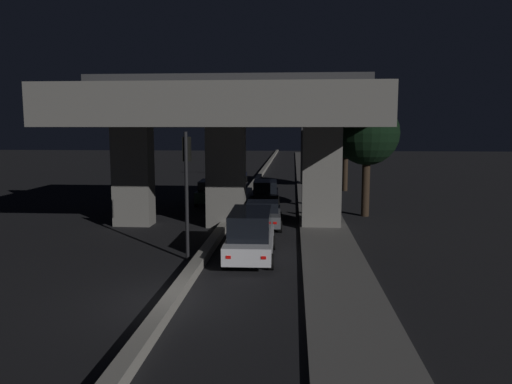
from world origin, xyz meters
The scene contains 16 objects.
ground_plane centered at (0.00, 0.00, 0.00)m, with size 200.00×200.00×0.00m, color black.
median_divider centered at (0.00, 35.00, 0.18)m, with size 0.44×126.00×0.36m, color gray.
sidewalk_right centered at (5.16, 28.00, 0.06)m, with size 2.49×126.00×0.13m, color #5B5956.
elevated_overpass centered at (0.00, 11.69, 5.82)m, with size 15.12×12.06×8.00m.
traffic_light_left_of_median centered at (-0.62, 4.86, 3.46)m, with size 0.30×0.49×5.07m.
street_lamp centered at (3.91, 31.12, 4.50)m, with size 2.55×0.32×7.50m.
car_white_lead centered at (1.85, 5.19, 1.00)m, with size 2.01×4.73×1.93m.
car_grey_second centered at (1.95, 11.57, 0.70)m, with size 2.15×4.19×1.39m.
car_black_third centered at (1.74, 17.81, 0.94)m, with size 1.97×4.28×1.82m.
car_dark_green_lead_oncoming centered at (-2.05, 19.44, 0.86)m, with size 2.11×4.34×1.63m.
car_dark_blue_second_oncoming centered at (-1.96, 32.06, 0.92)m, with size 2.07×4.58×1.74m.
motorcycle_white_filtering_near centered at (0.90, 7.03, 0.63)m, with size 0.34×1.75×1.48m.
motorcycle_blue_filtering_mid centered at (0.66, 13.75, 0.60)m, with size 0.34×2.02×1.40m.
pedestrian_on_sidewalk centered at (5.88, 13.51, 0.93)m, with size 0.33×0.33×1.61m.
roadside_tree_kerbside_near centered at (7.82, 15.35, 4.86)m, with size 3.74×3.74×6.78m.
roadside_tree_kerbside_mid centered at (7.85, 27.40, 4.82)m, with size 4.25×4.25×6.97m.
Camera 1 is at (3.53, -14.31, 5.22)m, focal length 35.00 mm.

